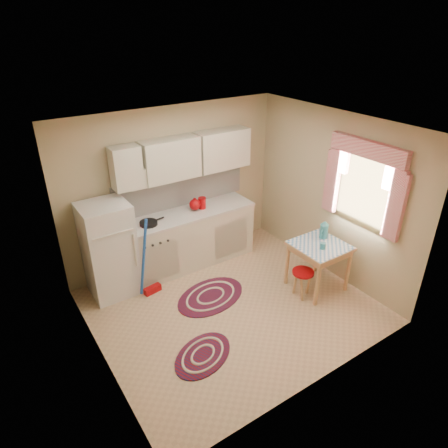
{
  "coord_description": "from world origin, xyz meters",
  "views": [
    {
      "loc": [
        -2.54,
        -3.64,
        3.61
      ],
      "look_at": [
        0.05,
        0.25,
        1.18
      ],
      "focal_mm": 32.0,
      "sensor_mm": 36.0,
      "label": 1
    }
  ],
  "objects_px": {
    "fridge": "(109,250)",
    "table": "(317,266)",
    "base_cabinets": "(186,240)",
    "stool": "(302,283)"
  },
  "relations": [
    {
      "from": "stool",
      "to": "table",
      "type": "bearing_deg",
      "value": 7.72
    },
    {
      "from": "base_cabinets",
      "to": "stool",
      "type": "xyz_separation_m",
      "value": [
        0.97,
        -1.66,
        -0.23
      ]
    },
    {
      "from": "base_cabinets",
      "to": "fridge",
      "type": "bearing_deg",
      "value": -177.69
    },
    {
      "from": "base_cabinets",
      "to": "table",
      "type": "relative_size",
      "value": 3.12
    },
    {
      "from": "fridge",
      "to": "base_cabinets",
      "type": "bearing_deg",
      "value": 2.31
    },
    {
      "from": "fridge",
      "to": "stool",
      "type": "xyz_separation_m",
      "value": [
        2.21,
        -1.61,
        -0.49
      ]
    },
    {
      "from": "stool",
      "to": "base_cabinets",
      "type": "bearing_deg",
      "value": 120.18
    },
    {
      "from": "fridge",
      "to": "table",
      "type": "xyz_separation_m",
      "value": [
        2.54,
        -1.57,
        -0.34
      ]
    },
    {
      "from": "fridge",
      "to": "base_cabinets",
      "type": "height_order",
      "value": "fridge"
    },
    {
      "from": "table",
      "to": "stool",
      "type": "distance_m",
      "value": 0.37
    }
  ]
}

